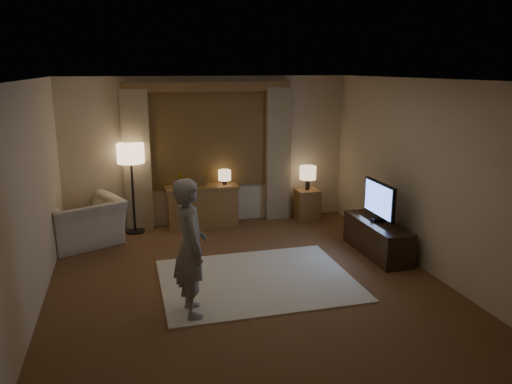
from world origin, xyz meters
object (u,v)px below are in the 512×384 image
object	(u,v)px
sideboard	(203,207)
person	(190,247)
side_table	(307,205)
armchair	(83,223)
tv_stand	(377,238)

from	to	relation	value
sideboard	person	bearing A→B (deg)	-101.13
sideboard	person	world-z (taller)	person
side_table	armchair	bearing A→B (deg)	-174.21
sideboard	person	size ratio (longest dim) A/B	0.76
tv_stand	person	bearing A→B (deg)	-158.11
person	side_table	bearing A→B (deg)	-43.62
armchair	person	bearing A→B (deg)	91.61
side_table	tv_stand	distance (m)	1.98
sideboard	side_table	xyz separation A→B (m)	(1.93, -0.05, -0.07)
armchair	tv_stand	bearing A→B (deg)	135.56
tv_stand	person	world-z (taller)	person
side_table	sideboard	bearing A→B (deg)	178.52
side_table	person	xyz separation A→B (m)	(-2.55, -3.12, 0.53)
sideboard	armchair	world-z (taller)	armchair
sideboard	tv_stand	xyz separation A→B (m)	(2.33, -1.99, -0.10)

